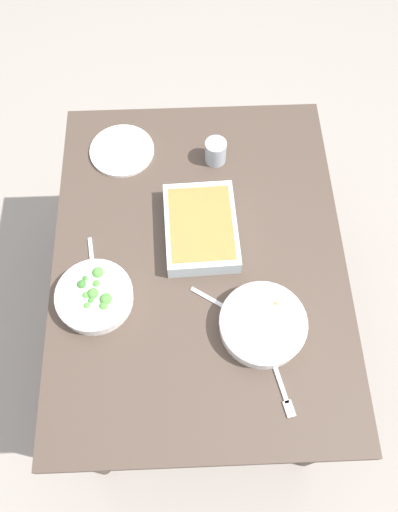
{
  "coord_description": "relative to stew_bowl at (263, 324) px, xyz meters",
  "views": [
    {
      "loc": [
        0.68,
        -0.03,
        2.13
      ],
      "look_at": [
        0.0,
        0.0,
        0.74
      ],
      "focal_mm": 35.23,
      "sensor_mm": 36.0,
      "label": 1
    }
  ],
  "objects": [
    {
      "name": "spoon_by_broccoli",
      "position": [
        -0.2,
        -0.49,
        -0.03
      ],
      "size": [
        0.18,
        0.04,
        0.01
      ],
      "color": "silver",
      "rests_on": "dining_table"
    },
    {
      "name": "baking_dish",
      "position": [
        -0.32,
        -0.16,
        0.0
      ],
      "size": [
        0.31,
        0.23,
        0.06
      ],
      "color": "silver",
      "rests_on": "dining_table"
    },
    {
      "name": "fork_on_table",
      "position": [
        0.18,
        0.04,
        -0.03
      ],
      "size": [
        0.18,
        0.06,
        0.01
      ],
      "color": "silver",
      "rests_on": "dining_table"
    },
    {
      "name": "side_plate",
      "position": [
        -0.65,
        -0.42,
        -0.03
      ],
      "size": [
        0.22,
        0.22,
        0.01
      ],
      "primitive_type": "cylinder",
      "color": "white",
      "rests_on": "dining_table"
    },
    {
      "name": "broccoli_bowl",
      "position": [
        -0.1,
        -0.48,
        -0.0
      ],
      "size": [
        0.23,
        0.23,
        0.07
      ],
      "color": "white",
      "rests_on": "dining_table"
    },
    {
      "name": "spoon_by_stew",
      "position": [
        -0.07,
        -0.1,
        -0.03
      ],
      "size": [
        0.11,
        0.16,
        0.01
      ],
      "color": "silver",
      "rests_on": "dining_table"
    },
    {
      "name": "ground_plane",
      "position": [
        -0.24,
        -0.17,
        -0.77
      ],
      "size": [
        6.0,
        6.0,
        0.0
      ],
      "primitive_type": "plane",
      "color": "#9E9389"
    },
    {
      "name": "stew_bowl",
      "position": [
        0.0,
        0.0,
        0.0
      ],
      "size": [
        0.25,
        0.25,
        0.06
      ],
      "color": "white",
      "rests_on": "dining_table"
    },
    {
      "name": "drink_cup",
      "position": [
        -0.6,
        -0.1,
        0.01
      ],
      "size": [
        0.07,
        0.07,
        0.08
      ],
      "color": "#B2BCC6",
      "rests_on": "dining_table"
    },
    {
      "name": "dining_table",
      "position": [
        -0.24,
        -0.17,
        -0.12
      ],
      "size": [
        1.2,
        0.9,
        0.74
      ],
      "color": "#4C3D33",
      "rests_on": "ground_plane"
    }
  ]
}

